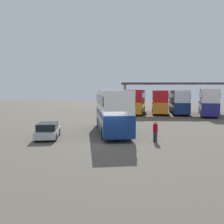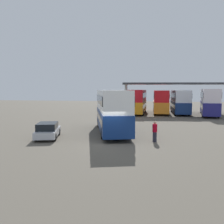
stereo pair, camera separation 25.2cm
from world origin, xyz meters
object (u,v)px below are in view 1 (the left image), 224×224
double_decker_main (112,109)px  pedestrian_waiting (155,132)px  double_decker_near_canopy (136,101)px  parked_hatchback (48,131)px  double_decker_far_right (179,101)px  double_decker_mid_row (159,101)px  double_decker_end_of_row (208,101)px

double_decker_main → pedestrian_waiting: 5.76m
double_decker_near_canopy → pedestrian_waiting: (2.94, -22.79, -1.46)m
double_decker_near_canopy → double_decker_main: bearing=177.8°
parked_hatchback → pedestrian_waiting: bearing=-104.8°
double_decker_main → double_decker_far_right: 21.68m
pedestrian_waiting → parked_hatchback: bearing=60.2°
double_decker_near_canopy → pedestrian_waiting: size_ratio=6.16×
double_decker_far_right → pedestrian_waiting: bearing=168.9°
double_decker_near_canopy → double_decker_mid_row: double_decker_near_canopy is taller
double_decker_near_canopy → double_decker_far_right: bearing=-81.8°
double_decker_end_of_row → double_decker_mid_row: bearing=82.7°
double_decker_mid_row → parked_hatchback: bearing=156.9°
double_decker_far_right → pedestrian_waiting: double_decker_far_right is taller
double_decker_main → double_decker_far_right: (8.52, 19.94, -0.01)m
double_decker_far_right → double_decker_near_canopy: bearing=96.2°
double_decker_main → double_decker_far_right: size_ratio=1.06×
double_decker_main → double_decker_near_canopy: size_ratio=1.04×
double_decker_mid_row → double_decker_far_right: 3.40m
double_decker_near_canopy → double_decker_far_right: size_ratio=1.02×
double_decker_main → double_decker_end_of_row: size_ratio=0.91×
double_decker_main → parked_hatchback: bearing=111.7°
double_decker_mid_row → pedestrian_waiting: bearing=176.9°
parked_hatchback → double_decker_near_canopy: size_ratio=0.42×
pedestrian_waiting → double_decker_main: bearing=17.5°
double_decker_end_of_row → double_decker_near_canopy: bearing=95.8°
double_decker_mid_row → double_decker_far_right: (3.31, -0.80, 0.01)m
double_decker_near_canopy → double_decker_end_of_row: bearing=-91.3°
parked_hatchback → double_decker_far_right: (13.48, 23.78, 1.58)m
double_decker_main → double_decker_mid_row: size_ratio=0.96×
pedestrian_waiting → double_decker_near_canopy: bearing=-23.1°
pedestrian_waiting → double_decker_mid_row: bearing=-33.0°
double_decker_main → double_decker_near_canopy: 19.10m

